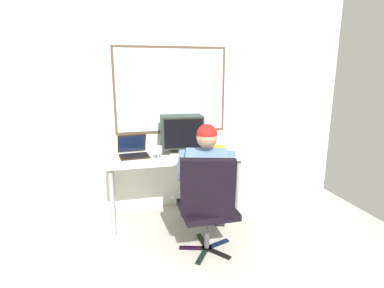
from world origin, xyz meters
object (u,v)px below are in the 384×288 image
Objects in this scene: office_chair at (207,202)px; laptop at (133,150)px; person_seated at (206,182)px; desk at (174,162)px; crt_monitor at (182,132)px; wine_glass at (158,150)px; book_stack at (218,150)px.

office_chair is 1.14m from laptop.
desk is at bearing 109.43° from person_seated.
laptop is at bearing 121.61° from office_chair.
crt_monitor is at bearing -3.59° from laptop.
person_seated is at bearing -81.01° from crt_monitor.
book_stack is at bearing 5.54° from wine_glass.
office_chair is (0.14, -0.86, -0.13)m from desk.
person_seated is 0.64m from wine_glass.
crt_monitor is 0.58m from laptop.
crt_monitor reaches higher than office_chair.
crt_monitor is 2.50× the size of book_stack.
book_stack is (0.50, -0.07, 0.13)m from desk.
desk is 7.90× the size of book_stack.
office_chair is at bearing -87.98° from crt_monitor.
desk is 0.30m from wine_glass.
wine_glass is (-0.33, 0.72, 0.31)m from office_chair.
office_chair is 6.87× the size of wine_glass.
wine_glass is (-0.40, 0.45, 0.23)m from person_seated.
office_chair is 1.02m from crt_monitor.
desk is at bearing 99.20° from office_chair.
person_seated is 8.56× the size of wine_glass.
person_seated reaches higher than crt_monitor.
desk is 0.88m from office_chair.
person_seated is (0.21, -0.59, -0.04)m from desk.
laptop is 0.96m from book_stack.
desk is at bearing -155.17° from crt_monitor.
wine_glass is at bearing -143.90° from desk.
crt_monitor is at bearing 163.18° from book_stack.
laptop is at bearing 170.72° from book_stack.
office_chair is 0.80× the size of person_seated.
crt_monitor is 0.46m from book_stack.
wine_glass is at bearing -147.68° from crt_monitor.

